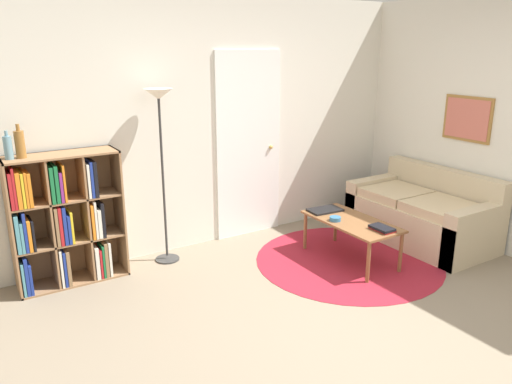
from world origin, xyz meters
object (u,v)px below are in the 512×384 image
Objects in this scene: coffee_table at (351,224)px; bowl at (335,219)px; floor_lamp at (160,120)px; laptop at (325,210)px; couch at (424,215)px; bookshelf at (63,221)px; bottle_left at (8,147)px; bottle_middle at (20,144)px.

bowl is at bearing 152.26° from coffee_table.
bowl is at bearing -32.48° from floor_lamp.
couch is at bearing -18.86° from laptop.
bookshelf is at bearing 178.11° from floor_lamp.
bookshelf is at bearing 1.60° from bottle_left.
bowl is at bearing -18.77° from bottle_left.
couch is 1.50× the size of coffee_table.
bottle_middle is at bearing -178.82° from bookshelf.
laptop is at bearing 95.88° from coffee_table.
couch is (3.60, -1.03, -0.31)m from bookshelf.
couch is at bearing -14.86° from bottle_middle.
bookshelf is 1.26m from floor_lamp.
bottle_left is at bearing -177.18° from bottle_middle.
bookshelf reaches higher than laptop.
bookshelf is 2.73m from coffee_table.
bottle_middle is at bearing 160.07° from coffee_table.
bottle_left reaches higher than bookshelf.
bookshelf is 0.79m from bottle_left.
bottle_middle is at bearing 160.54° from bowl.
laptop is at bearing -12.71° from bottle_left.
laptop is 1.28× the size of bottle_middle.
laptop is 3.22× the size of bowl.
bowl is at bearing -21.56° from bookshelf.
bookshelf is 0.79× the size of couch.
laptop reaches higher than coffee_table.
coffee_table is 4.26× the size of bottle_left.
couch is 1.08m from coffee_table.
bottle_left is (-2.84, 0.64, 0.87)m from laptop.
bookshelf is at bearing 158.44° from bowl.
bookshelf is 5.02× the size of bottle_left.
laptop is at bearing -14.67° from bookshelf.
coffee_table is 3.19m from bottle_left.
bowl is (-1.22, 0.09, 0.16)m from couch.
coffee_table is at bearing -27.74° from bowl.
bookshelf is 0.70× the size of floor_lamp.
couch is 5.38× the size of bottle_middle.
floor_lamp is at bearing 147.95° from coffee_table.
laptop is (1.54, -0.62, -0.99)m from floor_lamp.
bowl is 0.40× the size of bottle_middle.
couch is 13.50× the size of bowl.
bookshelf is at bearing 1.18° from bottle_middle.
couch is 6.39× the size of bottle_left.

